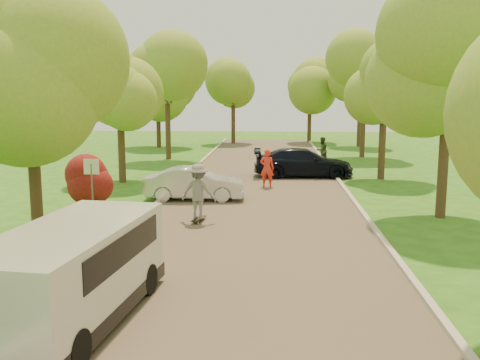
% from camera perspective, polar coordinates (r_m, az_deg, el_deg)
% --- Properties ---
extents(ground, '(100.00, 100.00, 0.00)m').
position_cam_1_polar(ground, '(15.19, 0.85, -7.92)').
color(ground, '#285F16').
rests_on(ground, ground).
extents(road, '(8.00, 60.00, 0.01)m').
position_cam_1_polar(road, '(22.95, 1.83, -2.04)').
color(road, '#4C4438').
rests_on(road, ground).
extents(curb_left, '(0.18, 60.00, 0.12)m').
position_cam_1_polar(curb_left, '(23.42, -8.13, -1.77)').
color(curb_left, '#B2AD9E').
rests_on(curb_left, ground).
extents(curb_right, '(0.18, 60.00, 0.12)m').
position_cam_1_polar(curb_right, '(23.17, 11.89, -1.99)').
color(curb_right, '#B2AD9E').
rests_on(curb_right, ground).
extents(street_sign, '(0.55, 0.06, 2.17)m').
position_cam_1_polar(street_sign, '(19.82, -15.54, 0.42)').
color(street_sign, '#59595E').
rests_on(street_sign, ground).
extents(red_shrub, '(1.70, 1.70, 1.95)m').
position_cam_1_polar(red_shrub, '(21.46, -15.45, -0.19)').
color(red_shrub, '#382619').
rests_on(red_shrub, ground).
extents(tree_l_mida, '(4.71, 4.60, 7.39)m').
position_cam_1_polar(tree_l_mida, '(17.02, -21.03, 10.96)').
color(tree_l_mida, '#382619').
rests_on(tree_l_mida, ground).
extents(tree_l_midb, '(4.30, 4.20, 6.62)m').
position_cam_1_polar(tree_l_midb, '(27.55, -12.35, 9.21)').
color(tree_l_midb, '#382619').
rests_on(tree_l_midb, ground).
extents(tree_l_far, '(4.92, 4.80, 7.79)m').
position_cam_1_polar(tree_l_far, '(37.20, -7.47, 10.63)').
color(tree_l_far, '#382619').
rests_on(tree_l_far, ground).
extents(tree_r_mida, '(5.13, 5.00, 7.95)m').
position_cam_1_polar(tree_r_mida, '(20.53, 22.04, 11.51)').
color(tree_r_mida, '#382619').
rests_on(tree_r_mida, ground).
extents(tree_r_midb, '(4.51, 4.40, 7.01)m').
position_cam_1_polar(tree_r_midb, '(29.11, 15.55, 9.65)').
color(tree_r_midb, '#382619').
rests_on(tree_r_midb, ground).
extents(tree_r_far, '(5.33, 5.20, 8.34)m').
position_cam_1_polar(tree_r_far, '(39.08, 13.51, 10.92)').
color(tree_r_far, '#382619').
rests_on(tree_r_far, ground).
extents(tree_bg_a, '(5.12, 5.00, 7.72)m').
position_cam_1_polar(tree_bg_a, '(45.51, -8.52, 10.13)').
color(tree_bg_a, '#382619').
rests_on(tree_bg_a, ground).
extents(tree_bg_b, '(5.12, 5.00, 7.95)m').
position_cam_1_polar(tree_bg_b, '(47.12, 13.03, 10.24)').
color(tree_bg_b, '#382619').
rests_on(tree_bg_b, ground).
extents(tree_bg_c, '(4.92, 4.80, 7.33)m').
position_cam_1_polar(tree_bg_c, '(48.63, -0.48, 9.82)').
color(tree_bg_c, '#382619').
rests_on(tree_bg_c, ground).
extents(tree_bg_d, '(5.12, 5.00, 7.72)m').
position_cam_1_polar(tree_bg_d, '(50.63, 7.75, 10.04)').
color(tree_bg_d, '#382619').
rests_on(tree_bg_d, ground).
extents(minivan, '(2.61, 5.39, 1.94)m').
position_cam_1_polar(minivan, '(11.07, -17.39, -9.38)').
color(minivan, silver).
rests_on(minivan, ground).
extents(silver_sedan, '(4.26, 1.64, 1.39)m').
position_cam_1_polar(silver_sedan, '(22.78, -4.86, -0.39)').
color(silver_sedan, silver).
rests_on(silver_sedan, ground).
extents(dark_sedan, '(5.43, 2.36, 1.55)m').
position_cam_1_polar(dark_sedan, '(29.24, 6.75, 1.86)').
color(dark_sedan, black).
rests_on(dark_sedan, ground).
extents(longboard, '(0.45, 1.03, 0.12)m').
position_cam_1_polar(longboard, '(18.94, -4.42, -4.15)').
color(longboard, black).
rests_on(longboard, ground).
extents(skateboarder, '(1.36, 0.93, 1.94)m').
position_cam_1_polar(skateboarder, '(18.74, -4.45, -1.22)').
color(skateboarder, slate).
rests_on(skateboarder, longboard).
extents(person_striped, '(0.73, 0.54, 1.86)m').
position_cam_1_polar(person_striped, '(25.74, 2.90, 1.26)').
color(person_striped, red).
rests_on(person_striped, ground).
extents(person_olive, '(1.06, 1.00, 1.73)m').
position_cam_1_polar(person_olive, '(34.90, 8.73, 3.14)').
color(person_olive, '#2C3520').
rests_on(person_olive, ground).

